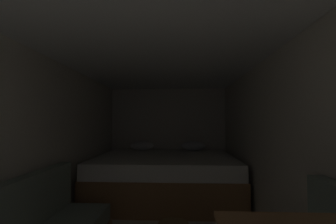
% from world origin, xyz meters
% --- Properties ---
extents(wall_back, '(2.47, 0.05, 1.95)m').
position_xyz_m(wall_back, '(0.00, 4.58, 0.98)').
color(wall_back, beige).
rests_on(wall_back, ground).
extents(wall_left, '(0.05, 5.01, 1.95)m').
position_xyz_m(wall_left, '(-1.21, 2.05, 0.98)').
color(wall_left, beige).
rests_on(wall_left, ground).
extents(wall_right, '(0.05, 5.01, 1.95)m').
position_xyz_m(wall_right, '(1.21, 2.05, 0.98)').
color(wall_right, beige).
rests_on(wall_right, ground).
extents(ceiling_slab, '(2.47, 5.01, 0.05)m').
position_xyz_m(ceiling_slab, '(0.00, 2.05, 1.98)').
color(ceiling_slab, white).
rests_on(ceiling_slab, wall_left).
extents(bed, '(2.25, 1.82, 0.88)m').
position_xyz_m(bed, '(0.00, 3.61, 0.35)').
color(bed, olive).
rests_on(bed, ground).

